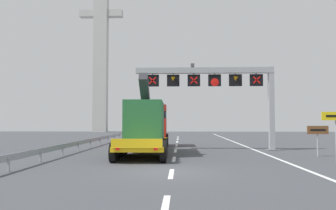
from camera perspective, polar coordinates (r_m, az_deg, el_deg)
The scene contains 9 objects.
ground at distance 14.79m, azimuth 0.35°, elevation -11.50°, with size 112.00×112.00×0.00m, color #424449.
lane_markings at distance 27.52m, azimuth 1.40°, elevation -7.46°, with size 0.20×40.23×0.01m.
edge_line_right at distance 27.31m, azimuth 14.44°, elevation -7.41°, with size 0.20×63.00×0.01m, color silver.
overhead_lane_gantry at distance 25.90m, azimuth 9.02°, elevation 3.80°, with size 10.97×0.90×6.73m.
heavy_haul_truck_yellow at distance 25.17m, azimuth -3.43°, elevation -3.37°, with size 3.31×14.12×5.30m.
exit_sign_yellow at distance 19.90m, azimuth 27.21°, elevation -2.96°, with size 1.57×0.15×2.74m.
tourist_info_sign_brown at distance 22.81m, azimuth 24.57°, elevation -4.52°, with size 1.32×0.15×1.94m.
guardrail_left at distance 30.02m, azimuth -12.59°, elevation -5.94°, with size 0.13×32.74×0.76m.
bridge_pylon_distant at distance 71.57m, azimuth -11.56°, elevation 11.90°, with size 9.00×2.00×39.92m.
Camera 1 is at (0.48, -14.61, 2.23)m, focal length 35.09 mm.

